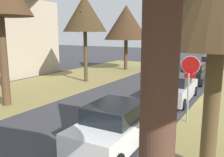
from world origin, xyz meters
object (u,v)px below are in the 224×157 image
(street_tree_left_far, at_px, (126,23))
(parked_sedan_white, at_px, (117,125))
(street_tree_left_mid_b, at_px, (85,14))
(parked_sedan_silver, at_px, (175,88))
(parked_sedan_black, at_px, (193,73))
(parked_sedan_red, at_px, (211,64))
(stop_sign_far, at_px, (190,75))

(street_tree_left_far, distance_m, parked_sedan_white, 18.29)
(street_tree_left_mid_b, distance_m, parked_sedan_silver, 9.28)
(parked_sedan_silver, xyz_separation_m, parked_sedan_black, (-0.26, 6.19, 0.00))
(street_tree_left_mid_b, bearing_deg, parked_sedan_red, 55.80)
(parked_sedan_red, bearing_deg, parked_sedan_black, -92.22)
(street_tree_left_mid_b, distance_m, parked_sedan_red, 14.71)
(street_tree_left_far, height_order, parked_sedan_white, street_tree_left_far)
(stop_sign_far, relative_size, street_tree_left_far, 0.44)
(parked_sedan_white, bearing_deg, street_tree_left_mid_b, 132.07)
(street_tree_left_mid_b, height_order, parked_sedan_white, street_tree_left_mid_b)
(stop_sign_far, distance_m, parked_sedan_red, 16.73)
(parked_sedan_white, bearing_deg, stop_sign_far, 63.92)
(street_tree_left_far, xyz_separation_m, parked_sedan_red, (8.02, 4.10, -4.29))
(street_tree_left_mid_b, bearing_deg, street_tree_left_far, 91.42)
(parked_sedan_black, bearing_deg, parked_sedan_white, -89.47)
(street_tree_left_far, distance_m, parked_sedan_red, 9.98)
(street_tree_left_mid_b, height_order, parked_sedan_red, street_tree_left_mid_b)
(parked_sedan_white, distance_m, parked_sedan_black, 12.99)
(stop_sign_far, xyz_separation_m, parked_sedan_silver, (-1.55, 3.35, -1.47))
(parked_sedan_silver, xyz_separation_m, parked_sedan_red, (0.01, 13.24, 0.00))
(stop_sign_far, bearing_deg, street_tree_left_mid_b, 151.63)
(street_tree_left_mid_b, height_order, parked_sedan_black, street_tree_left_mid_b)
(street_tree_left_mid_b, relative_size, parked_sedan_black, 1.53)
(stop_sign_far, relative_size, street_tree_left_mid_b, 0.44)
(street_tree_left_far, height_order, parked_sedan_red, street_tree_left_far)
(parked_sedan_white, bearing_deg, parked_sedan_silver, 88.83)
(parked_sedan_silver, relative_size, parked_sedan_red, 1.00)
(street_tree_left_far, bearing_deg, parked_sedan_white, -63.74)
(street_tree_left_mid_b, bearing_deg, stop_sign_far, -28.37)
(parked_sedan_black, bearing_deg, street_tree_left_mid_b, -149.37)
(stop_sign_far, xyz_separation_m, parked_sedan_black, (-1.81, 9.54, -1.47))
(stop_sign_far, xyz_separation_m, street_tree_left_mid_b, (-9.37, 5.06, 3.23))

